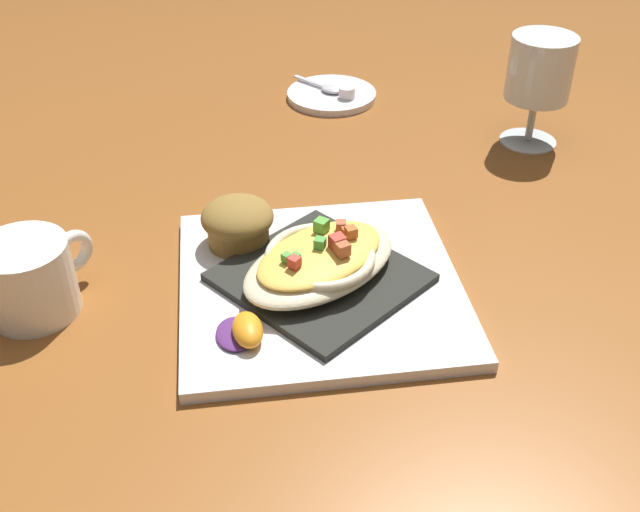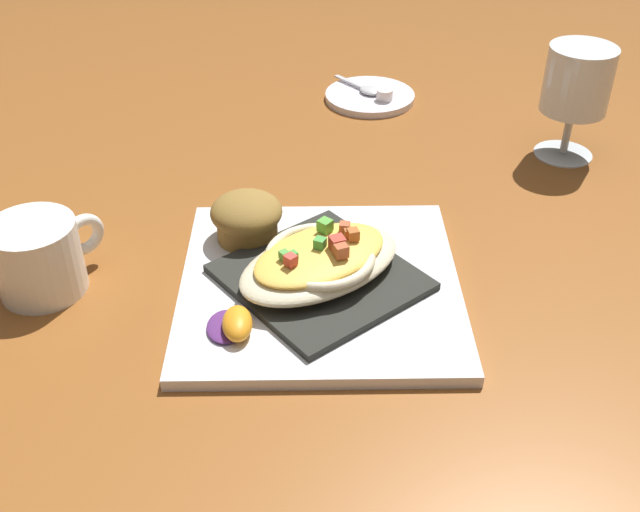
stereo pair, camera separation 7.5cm
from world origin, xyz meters
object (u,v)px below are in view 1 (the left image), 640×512
(gratin_dish, at_px, (320,260))
(orange_garnish, at_px, (244,331))
(coffee_mug, at_px, (31,282))
(creamer_saucer, at_px, (332,95))
(square_plate, at_px, (320,285))
(creamer_cup_0, at_px, (347,92))
(stemmed_glass, at_px, (539,74))
(muffin, at_px, (238,222))
(spoon, at_px, (329,88))

(gratin_dish, bearing_deg, orange_garnish, 54.11)
(coffee_mug, height_order, creamer_saucer, coffee_mug)
(square_plate, height_order, gratin_dish, gratin_dish)
(orange_garnish, height_order, creamer_saucer, orange_garnish)
(gratin_dish, height_order, orange_garnish, gratin_dish)
(orange_garnish, height_order, creamer_cup_0, orange_garnish)
(stemmed_glass, bearing_deg, square_plate, 51.92)
(muffin, xyz_separation_m, creamer_cup_0, (-0.11, -0.39, -0.02))
(muffin, xyz_separation_m, creamer_saucer, (-0.08, -0.41, -0.03))
(stemmed_glass, bearing_deg, creamer_saucer, -25.18)
(coffee_mug, height_order, creamer_cup_0, coffee_mug)
(stemmed_glass, distance_m, creamer_saucer, 0.31)
(square_plate, distance_m, coffee_mug, 0.28)
(stemmed_glass, bearing_deg, gratin_dish, 51.93)
(spoon, bearing_deg, coffee_mug, 62.64)
(gratin_dish, xyz_separation_m, muffin, (0.09, -0.06, 0.00))
(muffin, height_order, creamer_cup_0, muffin)
(muffin, distance_m, stemmed_glass, 0.45)
(creamer_cup_0, bearing_deg, gratin_dish, 87.70)
(square_plate, height_order, creamer_saucer, square_plate)
(square_plate, height_order, spoon, spoon)
(square_plate, relative_size, creamer_saucer, 2.09)
(coffee_mug, bearing_deg, spoon, -117.36)
(coffee_mug, distance_m, stemmed_glass, 0.66)
(stemmed_glass, relative_size, creamer_cup_0, 6.07)
(gratin_dish, bearing_deg, square_plate, 26.02)
(spoon, bearing_deg, gratin_dish, 91.13)
(coffee_mug, distance_m, spoon, 0.58)
(spoon, bearing_deg, square_plate, 91.12)
(gratin_dish, distance_m, spoon, 0.47)
(gratin_dish, xyz_separation_m, spoon, (0.01, -0.47, -0.02))
(gratin_dish, relative_size, creamer_saucer, 1.50)
(orange_garnish, xyz_separation_m, stemmed_glass, (-0.33, -0.43, 0.07))
(orange_garnish, relative_size, coffee_mug, 0.53)
(muffin, bearing_deg, creamer_saucer, -101.75)
(creamer_saucer, relative_size, spoon, 1.62)
(muffin, relative_size, stemmed_glass, 0.53)
(orange_garnish, bearing_deg, coffee_mug, -12.29)
(orange_garnish, bearing_deg, gratin_dish, -125.89)
(creamer_cup_0, bearing_deg, stemmed_glass, 156.29)
(coffee_mug, relative_size, creamer_saucer, 0.79)
(muffin, bearing_deg, stemmed_glass, -141.96)
(square_plate, xyz_separation_m, gratin_dish, (-0.00, -0.00, 0.03))
(gratin_dish, relative_size, creamer_cup_0, 8.33)
(gratin_dish, bearing_deg, spoon, -88.87)
(muffin, bearing_deg, spoon, -101.15)
(square_plate, relative_size, spoon, 3.38)
(square_plate, height_order, orange_garnish, orange_garnish)
(stemmed_glass, height_order, creamer_cup_0, stemmed_glass)
(coffee_mug, relative_size, stemmed_glass, 0.72)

